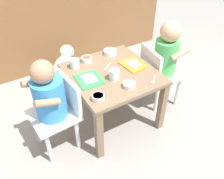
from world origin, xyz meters
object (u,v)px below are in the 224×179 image
object	(u,v)px
cereal_bowl_left_side	(129,85)
water_cup_left	(75,64)
dining_table	(112,81)
seated_child_right	(165,55)
cereal_bowl_right_side	(110,52)
food_tray_left	(89,79)
food_tray_right	(133,65)
veggie_bowl_far	(98,97)
spoon_by_left_tray	(107,67)
water_cup_right	(114,75)
spoon_by_right_tray	(154,80)
veggie_bowl_near	(87,59)
dog	(64,66)
seated_child_left	(51,98)

from	to	relation	value
cereal_bowl_left_side	water_cup_left	bearing A→B (deg)	118.18
dining_table	seated_child_right	xyz separation A→B (m)	(0.45, -0.03, 0.08)
cereal_bowl_right_side	seated_child_right	bearing A→B (deg)	-37.14
cereal_bowl_right_side	food_tray_left	bearing A→B (deg)	-142.22
food_tray_right	veggie_bowl_far	xyz separation A→B (m)	(-0.39, -0.20, 0.01)
food_tray_left	spoon_by_left_tray	xyz separation A→B (m)	(0.17, 0.07, -0.00)
veggie_bowl_far	cereal_bowl_right_side	bearing A→B (deg)	52.09
water_cup_left	cereal_bowl_right_side	size ratio (longest dim) A/B	0.67
food_tray_left	water_cup_right	world-z (taller)	water_cup_right
veggie_bowl_far	spoon_by_right_tray	size ratio (longest dim) A/B	0.93
spoon_by_right_tray	veggie_bowl_near	bearing A→B (deg)	121.78
water_cup_left	dog	bearing A→B (deg)	83.41
seated_child_right	spoon_by_left_tray	distance (m)	0.46
food_tray_left	food_tray_right	bearing A→B (deg)	-0.00
food_tray_left	food_tray_right	size ratio (longest dim) A/B	1.01
food_tray_right	water_cup_left	bearing A→B (deg)	153.34
veggie_bowl_far	spoon_by_left_tray	size ratio (longest dim) A/B	0.88
dining_table	seated_child_left	world-z (taller)	seated_child_left
water_cup_left	veggie_bowl_near	size ratio (longest dim) A/B	0.86
water_cup_right	cereal_bowl_left_side	size ratio (longest dim) A/B	0.91
seated_child_left	food_tray_left	size ratio (longest dim) A/B	3.65
cereal_bowl_right_side	spoon_by_left_tray	size ratio (longest dim) A/B	1.11
dining_table	veggie_bowl_far	distance (m)	0.31
seated_child_left	food_tray_left	xyz separation A→B (m)	(0.27, 0.04, 0.01)
food_tray_right	spoon_by_right_tray	size ratio (longest dim) A/B	2.26
food_tray_left	cereal_bowl_left_side	xyz separation A→B (m)	(0.18, -0.19, 0.01)
veggie_bowl_far	food_tray_right	bearing A→B (deg)	27.20
spoon_by_left_tray	water_cup_right	bearing A→B (deg)	-101.10
dog	cereal_bowl_right_side	size ratio (longest dim) A/B	4.71
cereal_bowl_left_side	spoon_by_right_tray	distance (m)	0.18
dog	water_cup_left	distance (m)	0.48
water_cup_left	veggie_bowl_near	xyz separation A→B (m)	(0.11, 0.03, -0.01)
dog	spoon_by_right_tray	world-z (taller)	spoon_by_right_tray
seated_child_right	veggie_bowl_near	xyz separation A→B (m)	(-0.53, 0.24, 0.01)
dining_table	spoon_by_right_tray	distance (m)	0.30
seated_child_left	food_tray_left	bearing A→B (deg)	7.66
dining_table	seated_child_left	distance (m)	0.45
dog	cereal_bowl_right_side	bearing A→B (deg)	-54.04
food_tray_right	veggie_bowl_near	world-z (taller)	veggie_bowl_near
dining_table	water_cup_left	bearing A→B (deg)	136.69
cereal_bowl_right_side	spoon_by_left_tray	bearing A→B (deg)	-127.16
water_cup_right	dining_table	bearing A→B (deg)	69.11
cereal_bowl_right_side	dog	bearing A→B (deg)	125.96
dog	food_tray_right	size ratio (longest dim) A/B	2.48
food_tray_right	dining_table	bearing A→B (deg)	179.38
dog	cereal_bowl_left_side	distance (m)	0.83
cereal_bowl_right_side	veggie_bowl_far	bearing A→B (deg)	-127.91
seated_child_left	veggie_bowl_far	xyz separation A→B (m)	(0.23, -0.16, 0.02)
dining_table	veggie_bowl_far	world-z (taller)	veggie_bowl_far
dining_table	veggie_bowl_far	xyz separation A→B (m)	(-0.21, -0.20, 0.09)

